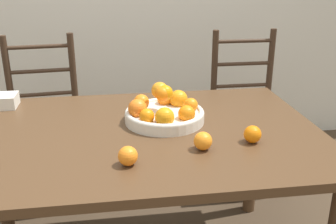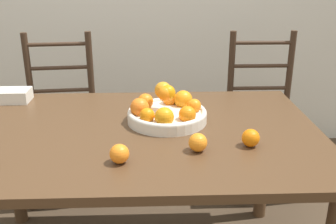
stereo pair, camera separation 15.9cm
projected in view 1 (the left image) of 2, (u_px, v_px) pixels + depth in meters
name	position (u px, v px, depth m)	size (l,w,h in m)	color
dining_table	(135.00, 151.00, 1.66)	(1.54, 1.01, 0.74)	#4C331E
fruit_bowl	(164.00, 111.00, 1.71)	(0.35, 0.35, 0.17)	silver
orange_loose_0	(128.00, 156.00, 1.34)	(0.07, 0.07, 0.07)	orange
orange_loose_1	(253.00, 134.00, 1.51)	(0.07, 0.07, 0.07)	orange
orange_loose_2	(203.00, 141.00, 1.45)	(0.07, 0.07, 0.07)	orange
chair_left	(45.00, 124.00, 2.37)	(0.46, 0.44, 1.00)	#382619
chair_right	(247.00, 114.00, 2.54)	(0.42, 0.40, 1.00)	#382619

